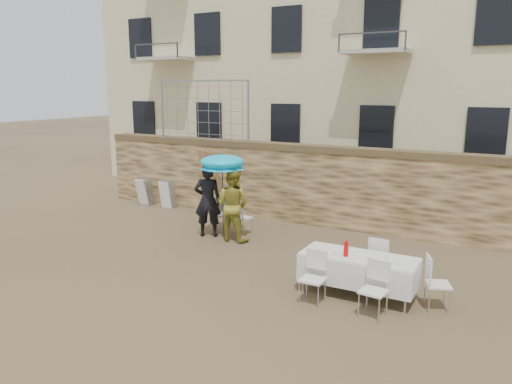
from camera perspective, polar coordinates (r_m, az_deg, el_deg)
The scene contains 17 objects.
ground at distance 10.53m, azimuth -7.81°, elevation -9.44°, with size 80.00×80.00×0.00m, color brown.
stone_wall at distance 14.39m, azimuth 3.98°, elevation 1.01°, with size 13.00×0.50×2.20m, color olive.
chain_link_fence at distance 15.64m, azimuth -6.05°, elevation 9.23°, with size 3.20×0.06×1.80m, color gray, non-canonical shape.
man_suit at distance 12.91m, azimuth -5.54°, elevation -0.99°, with size 0.69×0.45×1.89m, color black.
woman_dress at distance 12.51m, azimuth -2.70°, elevation -1.48°, with size 0.90×0.70×1.84m, color gold.
umbrella at distance 12.59m, azimuth -3.86°, elevation 3.17°, with size 1.18×1.18×2.02m.
couple_chair_left at distance 13.46m, azimuth -4.18°, elevation -2.47°, with size 0.48×0.48×0.96m, color white, non-canonical shape.
couple_chair_right at distance 13.10m, azimuth -1.61°, elevation -2.84°, with size 0.48×0.48×0.96m, color white, non-canonical shape.
banquet_table at distance 9.46m, azimuth 11.66°, elevation -7.38°, with size 2.10×0.85×0.78m.
soda_bottle at distance 9.33m, azimuth 10.25°, elevation -6.48°, with size 0.09×0.09×0.26m, color red.
table_chair_front_left at distance 9.07m, azimuth 6.48°, elevation -9.76°, with size 0.48×0.48×0.96m, color white, non-canonical shape.
table_chair_front_right at distance 8.75m, azimuth 13.28°, elevation -10.85°, with size 0.48×0.48×0.96m, color white, non-canonical shape.
table_chair_back at distance 10.22m, azimuth 14.04°, elevation -7.51°, with size 0.48×0.48×0.96m, color white, non-canonical shape.
table_chair_side at distance 9.36m, azimuth 20.10°, elevation -9.73°, with size 0.48×0.48×0.96m, color white, non-canonical shape.
chair_stack_left at distance 16.86m, azimuth -12.23°, elevation 0.17°, with size 0.46×0.47×0.92m, color white, non-canonical shape.
chair_stack_right at distance 16.29m, azimuth -9.83°, elevation -0.14°, with size 0.46×0.40×0.92m, color white, non-canonical shape.
wood_planks at distance 15.31m, azimuth -5.05°, elevation 1.27°, with size 0.70×0.20×2.00m, color #A37749, non-canonical shape.
Camera 1 is at (5.92, -7.83, 3.82)m, focal length 35.00 mm.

